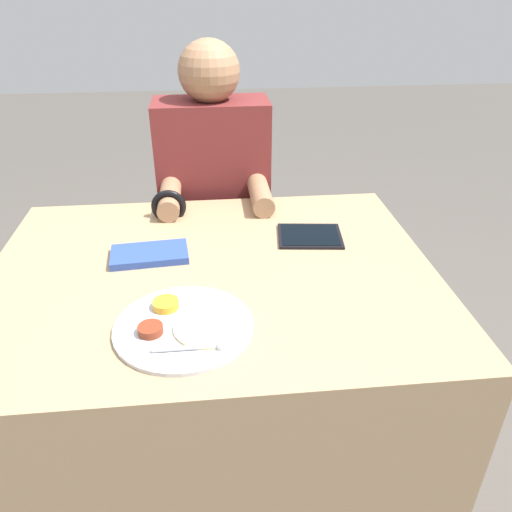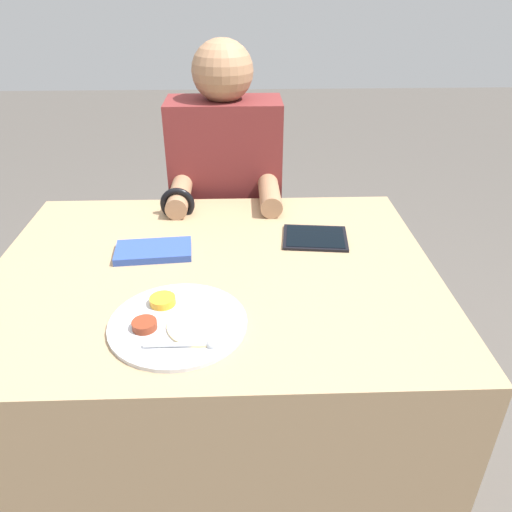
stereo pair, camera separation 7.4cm
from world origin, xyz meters
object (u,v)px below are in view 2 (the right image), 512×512
at_px(person_diner, 227,223).
at_px(thali_tray, 179,323).
at_px(tablet_device, 315,238).
at_px(red_notebook, 154,251).

bearing_deg(person_diner, thali_tray, -96.05).
relative_size(tablet_device, person_diner, 0.16).
distance_m(thali_tray, red_notebook, 0.34).
distance_m(thali_tray, person_diner, 0.87).
bearing_deg(red_notebook, person_diner, 69.93).
relative_size(thali_tray, red_notebook, 1.42).
height_order(red_notebook, tablet_device, red_notebook).
height_order(tablet_device, person_diner, person_diner).
distance_m(red_notebook, person_diner, 0.58).
bearing_deg(red_notebook, thali_tray, -72.67).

